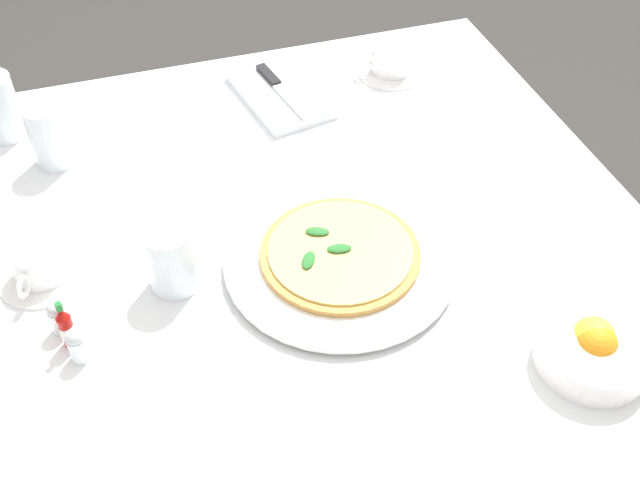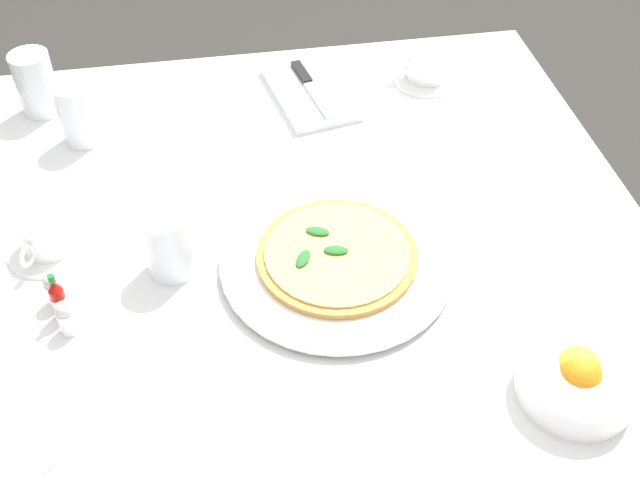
% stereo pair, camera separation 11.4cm
% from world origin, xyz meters
% --- Properties ---
extents(ground_plane, '(8.00, 8.00, 0.00)m').
position_xyz_m(ground_plane, '(0.00, 0.00, 0.00)').
color(ground_plane, '#33302D').
extents(dining_table, '(1.09, 1.09, 0.72)m').
position_xyz_m(dining_table, '(0.00, 0.00, 0.59)').
color(dining_table, white).
rests_on(dining_table, ground_plane).
extents(pizza_plate, '(0.35, 0.35, 0.02)m').
position_xyz_m(pizza_plate, '(0.08, 0.04, 0.74)').
color(pizza_plate, white).
rests_on(pizza_plate, dining_table).
extents(pizza, '(0.24, 0.24, 0.02)m').
position_xyz_m(pizza, '(0.08, 0.04, 0.75)').
color(pizza, '#C68E47').
rests_on(pizza, pizza_plate).
extents(coffee_cup_far_left, '(0.13, 0.13, 0.06)m').
position_xyz_m(coffee_cup_far_left, '(-0.03, -0.39, 0.75)').
color(coffee_cup_far_left, white).
rests_on(coffee_cup_far_left, dining_table).
extents(coffee_cup_far_right, '(0.13, 0.13, 0.06)m').
position_xyz_m(coffee_cup_far_right, '(-0.39, 0.30, 0.75)').
color(coffee_cup_far_right, white).
rests_on(coffee_cup_far_right, dining_table).
extents(water_glass_right_edge, '(0.07, 0.07, 0.10)m').
position_xyz_m(water_glass_right_edge, '(0.04, -0.20, 0.77)').
color(water_glass_right_edge, white).
rests_on(water_glass_right_edge, dining_table).
extents(water_glass_back_corner, '(0.07, 0.07, 0.11)m').
position_xyz_m(water_glass_back_corner, '(-0.30, -0.35, 0.77)').
color(water_glass_back_corner, white).
rests_on(water_glass_back_corner, dining_table).
extents(napkin_folded, '(0.24, 0.17, 0.02)m').
position_xyz_m(napkin_folded, '(-0.37, 0.07, 0.73)').
color(napkin_folded, white).
rests_on(napkin_folded, dining_table).
extents(dinner_knife, '(0.19, 0.06, 0.01)m').
position_xyz_m(dinner_knife, '(-0.37, 0.07, 0.75)').
color(dinner_knife, silver).
rests_on(dinner_knife, napkin_folded).
extents(citrus_bowl, '(0.15, 0.15, 0.06)m').
position_xyz_m(citrus_bowl, '(0.35, 0.30, 0.75)').
color(citrus_bowl, white).
rests_on(citrus_bowl, dining_table).
extents(hot_sauce_bottle, '(0.02, 0.02, 0.08)m').
position_xyz_m(hot_sauce_bottle, '(0.11, -0.36, 0.76)').
color(hot_sauce_bottle, '#B7140F').
rests_on(hot_sauce_bottle, dining_table).
extents(salt_shaker, '(0.03, 0.03, 0.06)m').
position_xyz_m(salt_shaker, '(0.14, -0.35, 0.75)').
color(salt_shaker, white).
rests_on(salt_shaker, dining_table).
extents(pepper_shaker, '(0.03, 0.03, 0.06)m').
position_xyz_m(pepper_shaker, '(0.08, -0.37, 0.75)').
color(pepper_shaker, white).
rests_on(pepper_shaker, dining_table).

